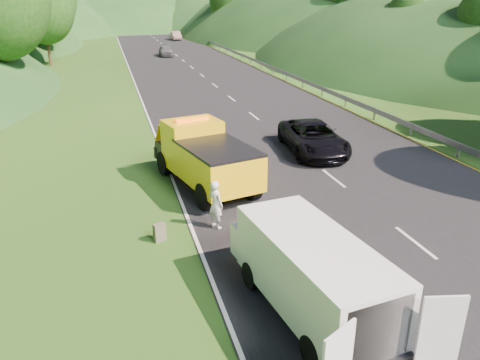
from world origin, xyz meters
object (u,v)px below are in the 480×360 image
object	(u,v)px
white_van	(310,270)
tow_truck	(204,156)
worker	(340,346)
spare_tire	(367,327)
woman	(216,227)
child	(268,244)
suitcase	(160,232)
passing_suv	(312,152)

from	to	relation	value
white_van	tow_truck	bearing A→B (deg)	87.44
worker	spare_tire	size ratio (longest dim) A/B	3.10
tow_truck	woman	world-z (taller)	tow_truck
child	spare_tire	size ratio (longest dim) A/B	1.44
suitcase	passing_suv	world-z (taller)	passing_suv
worker	passing_suv	xyz separation A→B (m)	(5.23, 13.50, 0.00)
woman	suitcase	distance (m)	2.06
worker	passing_suv	world-z (taller)	worker
woman	passing_suv	xyz separation A→B (m)	(6.68, 6.93, 0.00)
suitcase	worker	bearing A→B (deg)	-60.71
white_van	woman	world-z (taller)	white_van
tow_truck	spare_tire	distance (m)	10.36
spare_tire	worker	bearing A→B (deg)	-155.33
worker	white_van	bearing A→B (deg)	108.52
passing_suv	white_van	bearing A→B (deg)	-108.64
tow_truck	passing_suv	distance (m)	7.07
tow_truck	white_van	distance (m)	9.16
white_van	suitcase	bearing A→B (deg)	116.53
white_van	suitcase	size ratio (longest dim) A/B	10.27
spare_tire	woman	bearing A→B (deg)	111.35
suitcase	tow_truck	bearing A→B (deg)	61.14
child	spare_tire	world-z (taller)	child
child	tow_truck	bearing A→B (deg)	126.18
tow_truck	worker	xyz separation A→B (m)	(1.03, -10.52, -1.33)
child	white_van	bearing A→B (deg)	-65.76
passing_suv	spare_tire	bearing A→B (deg)	-102.50
child	passing_suv	world-z (taller)	passing_suv
white_van	worker	bearing A→B (deg)	-88.18
tow_truck	woman	distance (m)	4.18
white_van	spare_tire	size ratio (longest dim) A/B	10.26
white_van	passing_suv	bearing A→B (deg)	58.14
tow_truck	passing_suv	bearing A→B (deg)	11.93
spare_tire	passing_suv	xyz separation A→B (m)	(4.28, 13.07, 0.00)
woman	child	distance (m)	2.11
suitcase	spare_tire	xyz separation A→B (m)	(4.39, -5.70, -0.31)
child	passing_suv	bearing A→B (deg)	84.61
child	worker	world-z (taller)	worker
white_van	worker	distance (m)	1.87
spare_tire	child	bearing A→B (deg)	102.90
tow_truck	suitcase	world-z (taller)	tow_truck
worker	child	bearing A→B (deg)	100.13
woman	suitcase	world-z (taller)	woman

